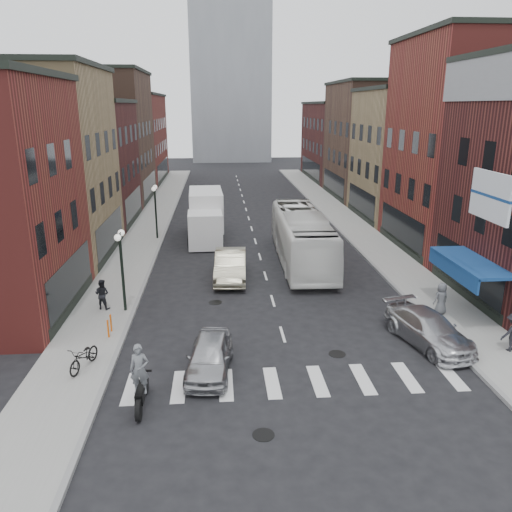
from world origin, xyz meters
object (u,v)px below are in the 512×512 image
at_px(curb_car, 429,329).
at_px(parked_bicycle, 84,357).
at_px(box_truck, 206,216).
at_px(sedan_left_far, 230,265).
at_px(ped_left_solo, 102,294).
at_px(ped_right_c, 441,298).
at_px(streetlamp_far, 155,202).
at_px(billboard_sign, 492,198).
at_px(motorcycle_rider, 140,378).
at_px(streetlamp_near, 121,256).
at_px(bike_rack, 110,326).
at_px(transit_bus, 302,237).
at_px(sedan_left_near, 210,356).

distance_m(curb_car, parked_bicycle, 14.07).
xyz_separation_m(box_truck, sedan_left_far, (1.59, -9.51, -0.90)).
bearing_deg(ped_left_solo, ped_right_c, -169.31).
relative_size(streetlamp_far, box_truck, 0.50).
distance_m(billboard_sign, ped_right_c, 5.60).
bearing_deg(motorcycle_rider, sedan_left_far, 76.26).
distance_m(billboard_sign, streetlamp_far, 23.92).
height_order(streetlamp_near, bike_rack, streetlamp_near).
relative_size(transit_bus, parked_bicycle, 6.50).
height_order(box_truck, motorcycle_rider, box_truck).
bearing_deg(sedan_left_near, ped_right_c, 28.02).
bearing_deg(billboard_sign, transit_bus, 118.45).
bearing_deg(streetlamp_far, streetlamp_near, -90.00).
height_order(streetlamp_far, motorcycle_rider, streetlamp_far).
distance_m(sedan_left_far, parked_bicycle, 11.81).
height_order(billboard_sign, parked_bicycle, billboard_sign).
distance_m(streetlamp_far, box_truck, 3.90).
height_order(billboard_sign, motorcycle_rider, billboard_sign).
relative_size(motorcycle_rider, transit_bus, 0.19).
bearing_deg(transit_bus, motorcycle_rider, -115.64).
xyz_separation_m(streetlamp_near, parked_bicycle, (-0.56, -5.65, -2.28)).
xyz_separation_m(billboard_sign, ped_left_solo, (-17.11, 3.77, -5.22)).
bearing_deg(motorcycle_rider, sedan_left_near, 44.68).
relative_size(box_truck, curb_car, 1.72).
relative_size(sedan_left_near, ped_right_c, 2.58).
bearing_deg(streetlamp_near, motorcycle_rider, -76.61).
bearing_deg(transit_bus, box_truck, 135.16).
bearing_deg(curb_car, billboard_sign, 5.78).
height_order(streetlamp_far, ped_right_c, streetlamp_far).
bearing_deg(sedan_left_near, box_truck, 97.54).
bearing_deg(box_truck, curb_car, -64.46).
height_order(billboard_sign, bike_rack, billboard_sign).
bearing_deg(ped_left_solo, parked_bicycle, 112.69).
relative_size(motorcycle_rider, sedan_left_far, 0.46).
bearing_deg(bike_rack, ped_left_solo, 107.29).
height_order(bike_rack, transit_bus, transit_bus).
bearing_deg(streetlamp_far, ped_left_solo, -94.69).
xyz_separation_m(billboard_sign, box_truck, (-12.27, 17.61, -4.39)).
bearing_deg(bike_rack, curb_car, -7.11).
bearing_deg(bike_rack, sedan_left_near, -37.04).
xyz_separation_m(bike_rack, sedan_left_near, (4.41, -3.32, 0.13)).
relative_size(streetlamp_near, curb_car, 0.87).
distance_m(sedan_left_near, parked_bicycle, 4.78).
xyz_separation_m(streetlamp_near, ped_left_solo, (-1.13, 0.27, -2.00)).
xyz_separation_m(box_truck, motorcycle_rider, (-1.77, -22.30, -0.65)).
distance_m(bike_rack, sedan_left_far, 9.15).
distance_m(streetlamp_far, sedan_left_near, 20.58).
bearing_deg(curb_car, transit_bus, 92.30).
height_order(motorcycle_rider, ped_right_c, motorcycle_rider).
relative_size(bike_rack, transit_bus, 0.07).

